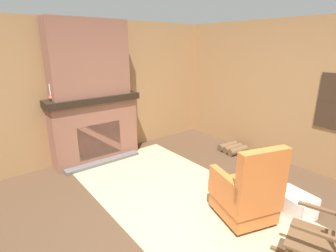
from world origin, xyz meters
name	(u,v)px	position (x,y,z in m)	size (l,w,h in m)	color
ground_plane	(185,227)	(0.00, 0.00, 0.00)	(14.00, 14.00, 0.00)	#4C3523
wood_panel_wall_left	(87,92)	(-2.67, 0.00, 1.24)	(0.06, 5.88, 2.49)	#9E7247
wood_panel_wall_back	(308,96)	(0.01, 2.67, 1.24)	(5.88, 0.09, 2.49)	#9E7247
fireplace_hearth	(96,129)	(-2.44, 0.00, 0.60)	(0.58, 1.63, 1.20)	brown
chimney_breast	(89,59)	(-2.45, 0.00, 1.83)	(0.33, 1.35, 1.27)	brown
area_rug	(183,200)	(-0.42, 0.35, 0.01)	(3.87, 1.87, 0.01)	tan
armchair	(246,194)	(0.35, 0.66, 0.36)	(0.83, 0.78, 1.02)	#C6662D
rocking_chair	(323,246)	(1.30, 0.43, 0.41)	(0.89, 0.64, 1.20)	brown
firewood_stack	(233,148)	(-1.10, 2.27, 0.07)	(0.46, 0.47, 0.14)	brown
laundry_basket	(294,204)	(0.66, 1.24, 0.14)	(0.52, 0.41, 0.29)	white
oil_lamp_vase	(52,95)	(-2.49, -0.65, 1.29)	(0.13, 0.13, 0.26)	#B24C42
storage_case	(118,89)	(-2.49, 0.53, 1.27)	(0.14, 0.21, 0.14)	black
decorative_plate_on_mantel	(94,87)	(-2.51, 0.07, 1.34)	(0.08, 0.30, 0.30)	red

